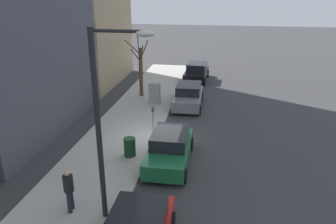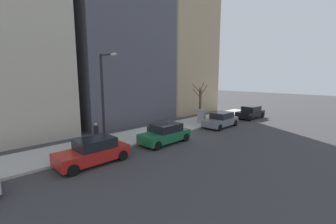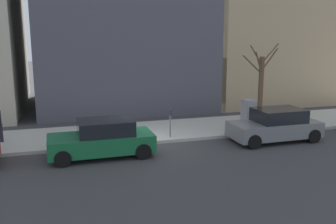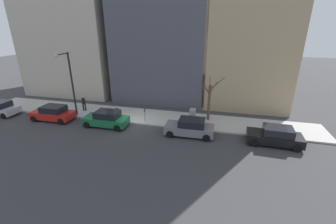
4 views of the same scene
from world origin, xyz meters
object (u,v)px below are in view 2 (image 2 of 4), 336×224
at_px(parked_car_grey, 221,120).
at_px(bare_tree, 200,102).
at_px(parked_car_red, 93,151).
at_px(pedestrian_near_meter, 96,133).
at_px(office_tower_left, 175,41).
at_px(trash_bin, 150,131).
at_px(parked_car_green, 165,134).
at_px(parked_car_black, 250,112).
at_px(office_block_center, 110,22).
at_px(utility_box, 202,116).
at_px(streetlamp, 104,94).
at_px(parking_meter, 180,122).

bearing_deg(parked_car_grey, bare_tree, -20.41).
distance_m(parked_car_red, pedestrian_near_meter, 3.34).
bearing_deg(parked_car_red, office_tower_left, -60.32).
bearing_deg(trash_bin, parked_car_grey, -103.79).
distance_m(trash_bin, pedestrian_near_meter, 4.51).
bearing_deg(parked_car_green, parked_car_black, -90.37).
height_order(bare_tree, office_block_center, office_block_center).
bearing_deg(parked_car_grey, parked_car_black, -90.68).
bearing_deg(utility_box, streetlamp, 94.74).
bearing_deg(bare_tree, office_block_center, 36.92).
distance_m(pedestrian_near_meter, office_block_center, 15.72).
distance_m(parked_car_black, trash_bin, 14.95).
bearing_deg(parking_meter, utility_box, -79.43).
distance_m(streetlamp, pedestrian_near_meter, 3.33).
bearing_deg(parking_meter, office_block_center, 2.49).
relative_size(parked_car_black, pedestrian_near_meter, 2.57).
xyz_separation_m(parked_car_grey, trash_bin, (1.95, 7.94, -0.14)).
xyz_separation_m(parked_car_grey, parked_car_red, (0.05, 14.02, 0.00)).
distance_m(utility_box, streetlamp, 12.71).
xyz_separation_m(trash_bin, office_block_center, (10.31, -2.78, 10.90)).
bearing_deg(parked_car_grey, parking_meter, 71.34).
relative_size(streetlamp, pedestrian_near_meter, 3.92).
relative_size(parked_car_grey, bare_tree, 0.99).
relative_size(parked_car_grey, pedestrian_near_meter, 2.55).
xyz_separation_m(office_tower_left, office_block_center, (1.05, 10.08, 1.11)).
xyz_separation_m(parked_car_red, trash_bin, (1.90, -6.08, -0.14)).
relative_size(parked_car_green, pedestrian_near_meter, 2.54).
distance_m(parking_meter, office_block_center, 15.06).
xyz_separation_m(parked_car_grey, bare_tree, (3.67, -1.30, 1.44)).
bearing_deg(parked_car_green, office_tower_left, -49.59).
height_order(parked_car_black, office_tower_left, office_tower_left).
height_order(parked_car_green, streetlamp, streetlamp).
distance_m(parked_car_black, office_tower_left, 14.90).
bearing_deg(office_block_center, parked_car_black, -135.46).
xyz_separation_m(parked_car_green, bare_tree, (3.67, -9.33, 1.44)).
relative_size(parked_car_green, utility_box, 2.95).
height_order(parked_car_red, parking_meter, parked_car_red).
distance_m(parking_meter, pedestrian_near_meter, 7.77).
relative_size(utility_box, streetlamp, 0.22).
height_order(utility_box, office_tower_left, office_tower_left).
height_order(streetlamp, pedestrian_near_meter, streetlamp).
height_order(parked_car_green, office_block_center, office_block_center).
bearing_deg(parked_car_green, parked_car_red, 89.08).
bearing_deg(utility_box, parked_car_green, 106.55).
relative_size(parked_car_green, trash_bin, 4.68).
height_order(parking_meter, trash_bin, parking_meter).
relative_size(bare_tree, office_block_center, 0.19).
bearing_deg(parking_meter, parked_car_grey, -107.74).
height_order(parked_car_red, utility_box, utility_box).
bearing_deg(streetlamp, parked_car_grey, -96.13).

